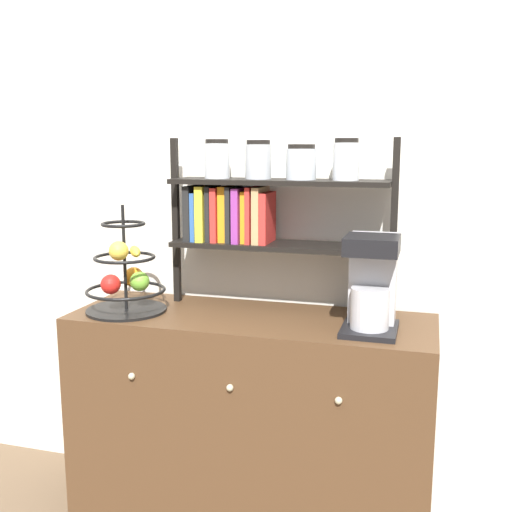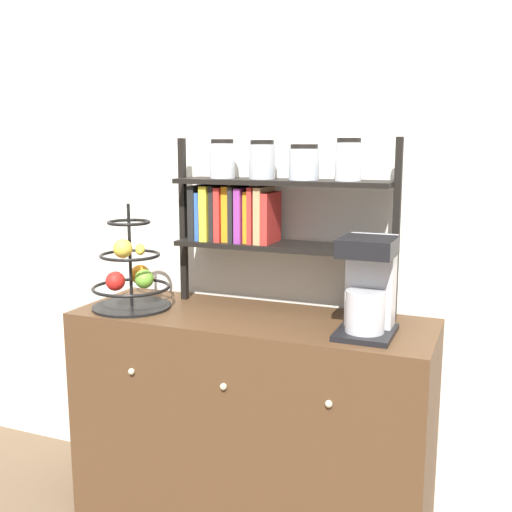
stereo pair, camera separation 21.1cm
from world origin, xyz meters
name	(u,v)px [view 2 (the right image)]	position (x,y,z in m)	size (l,w,h in m)	color
wall_back	(277,178)	(0.00, 0.50, 1.30)	(7.00, 0.05, 2.60)	silver
sideboard	(251,422)	(0.00, 0.23, 0.41)	(1.31, 0.47, 0.82)	#4C331E
coffee_maker	(369,286)	(0.43, 0.19, 0.98)	(0.18, 0.22, 0.32)	black
fruit_stand	(131,275)	(-0.46, 0.16, 0.94)	(0.30, 0.30, 0.40)	black
shelf_hutch	(262,201)	(-0.01, 0.36, 1.22)	(0.85, 0.20, 0.64)	black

